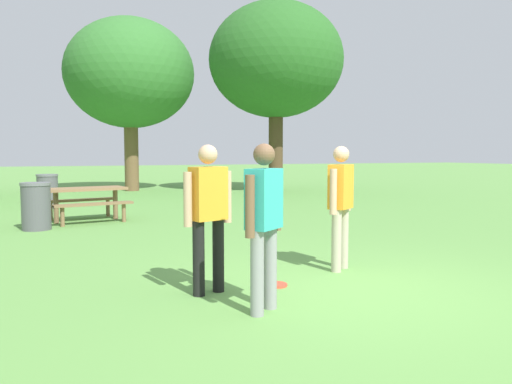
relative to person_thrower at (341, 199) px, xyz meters
The scene contains 10 objects.
ground_plane 1.39m from the person_thrower, 113.80° to the right, with size 120.00×120.00×0.00m, color #609947.
person_thrower is the anchor object (origin of this frame).
person_catcher 2.04m from the person_thrower, 143.86° to the right, with size 0.51×0.40×1.64m.
person_bystander 1.98m from the person_thrower, 168.86° to the right, with size 0.59×0.32×1.64m.
frisbee 1.51m from the person_thrower, 160.98° to the right, with size 0.27×0.27×0.03m, color #E04733.
picnic_table_near 6.89m from the person_thrower, 112.88° to the left, with size 1.93×1.70×0.77m.
trash_can_beside_table 6.57m from the person_thrower, 124.58° to the left, with size 0.59×0.59×0.96m.
trash_can_further_along 10.23m from the person_thrower, 109.74° to the left, with size 0.59×0.59×0.96m.
tree_broad_center 15.86m from the person_thrower, 90.58° to the left, with size 5.20×5.20×7.00m.
tree_far_right 14.28m from the person_thrower, 67.97° to the left, with size 5.34×5.34×7.51m.
Camera 1 is at (-3.20, -4.61, 1.55)m, focal length 35.02 mm.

